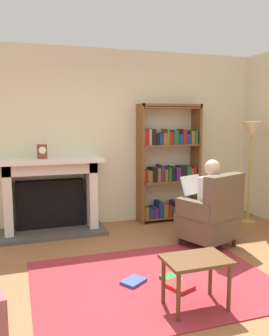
# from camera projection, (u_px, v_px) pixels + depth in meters

# --- Properties ---
(ground) EXTENTS (14.00, 14.00, 0.00)m
(ground) POSITION_uv_depth(u_px,v_px,m) (165.00, 296.00, 3.34)
(ground) COLOR #965F38
(back_wall) EXTENTS (5.60, 0.10, 2.70)m
(back_wall) POSITION_uv_depth(u_px,v_px,m) (101.00, 138.00, 5.55)
(back_wall) COLOR beige
(back_wall) RESTS_ON ground
(area_rug) EXTENTS (2.40, 1.80, 0.01)m
(area_rug) POSITION_uv_depth(u_px,v_px,m) (153.00, 281.00, 3.62)
(area_rug) COLOR #9D2A32
(area_rug) RESTS_ON ground
(fireplace) EXTENTS (1.50, 0.64, 1.10)m
(fireplace) POSITION_uv_depth(u_px,v_px,m) (51.00, 193.00, 5.16)
(fireplace) COLOR #4C4742
(fireplace) RESTS_ON ground
(mantel_clock) EXTENTS (0.14, 0.14, 0.20)m
(mantel_clock) POSITION_uv_depth(u_px,v_px,m) (42.00, 151.00, 4.95)
(mantel_clock) COLOR brown
(mantel_clock) RESTS_ON fireplace
(bookshelf) EXTENTS (1.02, 0.32, 1.88)m
(bookshelf) POSITION_uv_depth(u_px,v_px,m) (169.00, 166.00, 5.74)
(bookshelf) COLOR brown
(bookshelf) RESTS_ON ground
(armchair_reading) EXTENTS (0.83, 0.82, 0.97)m
(armchair_reading) POSITION_uv_depth(u_px,v_px,m) (212.00, 215.00, 4.55)
(armchair_reading) COLOR #331E14
(armchair_reading) RESTS_ON ground
(seated_reader) EXTENTS (0.50, 0.59, 1.14)m
(seated_reader) POSITION_uv_depth(u_px,v_px,m) (205.00, 199.00, 4.61)
(seated_reader) COLOR white
(seated_reader) RESTS_ON ground
(side_table) EXTENTS (0.56, 0.39, 0.46)m
(side_table) POSITION_uv_depth(u_px,v_px,m) (196.00, 266.00, 3.08)
(side_table) COLOR brown
(side_table) RESTS_ON ground
(scattered_books) EXTENTS (0.67, 0.53, 0.04)m
(scattered_books) POSITION_uv_depth(u_px,v_px,m) (164.00, 283.00, 3.54)
(scattered_books) COLOR #267233
(scattered_books) RESTS_ON area_rug
(floor_lamp) EXTENTS (0.32, 0.32, 1.61)m
(floor_lamp) POSITION_uv_depth(u_px,v_px,m) (251.00, 138.00, 5.47)
(floor_lamp) COLOR #B7933F
(floor_lamp) RESTS_ON ground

